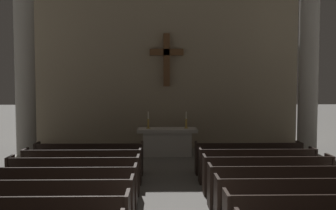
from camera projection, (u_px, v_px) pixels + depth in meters
The scene contains 16 objects.
pew_left_row_3 at pixel (50, 202), 7.21m from camera, with size 3.13×0.50×0.95m.
pew_left_row_4 at pixel (64, 187), 8.23m from camera, with size 3.13×0.50×0.95m.
pew_left_row_5 at pixel (74, 175), 9.24m from camera, with size 3.13×0.50×0.95m.
pew_left_row_6 at pixel (83, 166), 10.26m from camera, with size 3.13×0.50×0.95m.
pew_left_row_7 at pixel (90, 158), 11.28m from camera, with size 3.13×0.50×0.95m.
pew_right_row_3 at pixel (297, 200), 7.31m from camera, with size 3.13×0.50×0.95m.
pew_right_row_4 at pixel (280, 186), 8.33m from camera, with size 3.13×0.50×0.95m.
pew_right_row_5 at pixel (267, 174), 9.35m from camera, with size 3.13×0.50×0.95m.
pew_right_row_6 at pixel (257, 165), 10.37m from camera, with size 3.13×0.50×0.95m.
pew_right_row_7 at pixel (248, 158), 11.38m from camera, with size 3.13×0.50×0.95m.
column_left_second at pixel (25, 73), 12.96m from camera, with size 0.99×0.99×6.19m.
column_right_second at pixel (308, 74), 13.18m from camera, with size 0.99×0.99×6.19m.
altar at pixel (167, 141), 14.20m from camera, with size 2.20×0.90×1.01m.
candlestick_left at pixel (148, 123), 14.14m from camera, with size 0.16×0.16×0.62m.
candlestick_right at pixel (186, 123), 14.18m from camera, with size 0.16×0.16×0.62m.
apse_with_cross at pixel (166, 68), 15.71m from camera, with size 10.70×0.50×6.53m.
Camera 1 is at (-0.28, -5.13, 2.74)m, focal length 41.11 mm.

